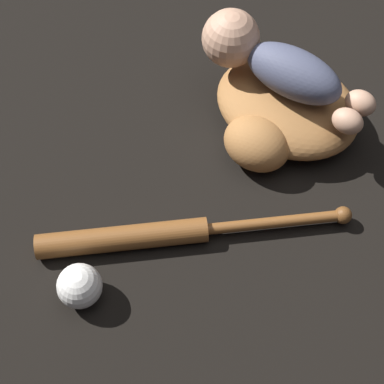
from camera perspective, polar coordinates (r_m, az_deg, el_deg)
name	(u,v)px	position (r m, az deg, el deg)	size (l,w,h in m)	color
ground_plane	(310,128)	(1.37, 10.41, 5.58)	(6.00, 6.00, 0.00)	black
baseball_glove	(282,112)	(1.32, 8.03, 7.08)	(0.38, 0.36, 0.10)	#A8703D
baby_figure	(271,61)	(1.28, 7.05, 11.47)	(0.36, 0.23, 0.12)	#4C516B
baseball_bat	(154,235)	(1.18, -3.44, -3.83)	(0.57, 0.21, 0.05)	brown
baseball	(80,286)	(1.14, -9.96, -8.23)	(0.08, 0.08, 0.08)	white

